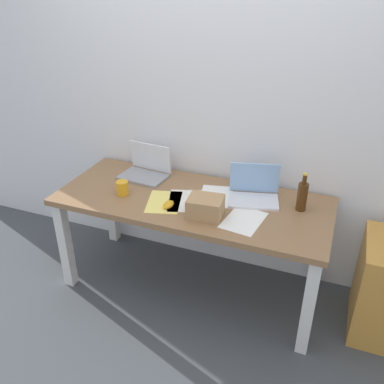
{
  "coord_description": "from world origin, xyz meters",
  "views": [
    {
      "loc": [
        0.85,
        -2.18,
        2.04
      ],
      "look_at": [
        0.0,
        0.0,
        0.78
      ],
      "focal_mm": 38.23,
      "sensor_mm": 36.0,
      "label": 1
    }
  ],
  "objects_px": {
    "beer_bottle": "(302,196)",
    "computer_mouse": "(168,205)",
    "cardboard_box": "(205,207)",
    "laptop_right": "(254,192)",
    "desk": "(192,211)",
    "laptop_left": "(146,170)",
    "coffee_mug": "(122,188)"
  },
  "relations": [
    {
      "from": "beer_bottle",
      "to": "computer_mouse",
      "type": "xyz_separation_m",
      "value": [
        -0.79,
        -0.27,
        -0.08
      ]
    },
    {
      "from": "beer_bottle",
      "to": "cardboard_box",
      "type": "distance_m",
      "value": 0.6
    },
    {
      "from": "beer_bottle",
      "to": "laptop_right",
      "type": "bearing_deg",
      "value": 176.22
    },
    {
      "from": "beer_bottle",
      "to": "cardboard_box",
      "type": "height_order",
      "value": "beer_bottle"
    },
    {
      "from": "desk",
      "to": "laptop_left",
      "type": "height_order",
      "value": "laptop_left"
    },
    {
      "from": "desk",
      "to": "computer_mouse",
      "type": "height_order",
      "value": "computer_mouse"
    },
    {
      "from": "laptop_left",
      "to": "coffee_mug",
      "type": "distance_m",
      "value": 0.31
    },
    {
      "from": "cardboard_box",
      "to": "coffee_mug",
      "type": "relative_size",
      "value": 2.2
    },
    {
      "from": "desk",
      "to": "laptop_left",
      "type": "relative_size",
      "value": 5.16
    },
    {
      "from": "cardboard_box",
      "to": "laptop_right",
      "type": "bearing_deg",
      "value": 53.47
    },
    {
      "from": "computer_mouse",
      "to": "coffee_mug",
      "type": "xyz_separation_m",
      "value": [
        -0.35,
        0.04,
        0.03
      ]
    },
    {
      "from": "laptop_left",
      "to": "beer_bottle",
      "type": "height_order",
      "value": "beer_bottle"
    },
    {
      "from": "cardboard_box",
      "to": "laptop_left",
      "type": "bearing_deg",
      "value": 148.57
    },
    {
      "from": "beer_bottle",
      "to": "coffee_mug",
      "type": "bearing_deg",
      "value": -168.62
    },
    {
      "from": "laptop_left",
      "to": "cardboard_box",
      "type": "distance_m",
      "value": 0.69
    },
    {
      "from": "computer_mouse",
      "to": "cardboard_box",
      "type": "distance_m",
      "value": 0.26
    },
    {
      "from": "laptop_left",
      "to": "computer_mouse",
      "type": "xyz_separation_m",
      "value": [
        0.34,
        -0.35,
        -0.03
      ]
    },
    {
      "from": "desk",
      "to": "laptop_right",
      "type": "relative_size",
      "value": 4.94
    },
    {
      "from": "cardboard_box",
      "to": "coffee_mug",
      "type": "distance_m",
      "value": 0.61
    },
    {
      "from": "laptop_left",
      "to": "computer_mouse",
      "type": "distance_m",
      "value": 0.49
    },
    {
      "from": "beer_bottle",
      "to": "desk",
      "type": "bearing_deg",
      "value": -170.33
    },
    {
      "from": "desk",
      "to": "laptop_left",
      "type": "distance_m",
      "value": 0.5
    },
    {
      "from": "laptop_left",
      "to": "computer_mouse",
      "type": "relative_size",
      "value": 3.49
    },
    {
      "from": "desk",
      "to": "computer_mouse",
      "type": "relative_size",
      "value": 18.0
    },
    {
      "from": "desk",
      "to": "coffee_mug",
      "type": "xyz_separation_m",
      "value": [
        -0.45,
        -0.11,
        0.14
      ]
    },
    {
      "from": "laptop_left",
      "to": "coffee_mug",
      "type": "bearing_deg",
      "value": -93.23
    },
    {
      "from": "desk",
      "to": "computer_mouse",
      "type": "xyz_separation_m",
      "value": [
        -0.1,
        -0.15,
        0.11
      ]
    },
    {
      "from": "laptop_left",
      "to": "laptop_right",
      "type": "relative_size",
      "value": 0.96
    },
    {
      "from": "desk",
      "to": "computer_mouse",
      "type": "distance_m",
      "value": 0.21
    },
    {
      "from": "desk",
      "to": "beer_bottle",
      "type": "height_order",
      "value": "beer_bottle"
    },
    {
      "from": "coffee_mug",
      "to": "laptop_left",
      "type": "bearing_deg",
      "value": 86.77
    },
    {
      "from": "laptop_right",
      "to": "coffee_mug",
      "type": "height_order",
      "value": "laptop_right"
    }
  ]
}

